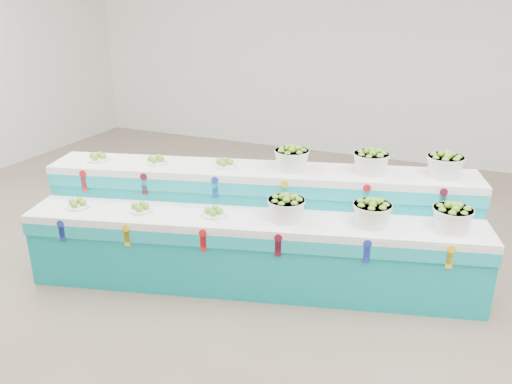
{
  "coord_description": "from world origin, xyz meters",
  "views": [
    {
      "loc": [
        1.8,
        -3.49,
        2.61
      ],
      "look_at": [
        0.04,
        0.63,
        0.87
      ],
      "focal_mm": 35.94,
      "sensor_mm": 36.0,
      "label": 1
    }
  ],
  "objects_px": {
    "plate_upper_mid": "(156,159)",
    "basket_upper_right": "(445,165)",
    "display_stand": "(256,227)",
    "basket_lower_left": "(286,208)"
  },
  "relations": [
    {
      "from": "plate_upper_mid",
      "to": "basket_lower_left",
      "type": "bearing_deg",
      "value": -6.08
    },
    {
      "from": "plate_upper_mid",
      "to": "basket_upper_right",
      "type": "height_order",
      "value": "basket_upper_right"
    },
    {
      "from": "basket_lower_left",
      "to": "display_stand",
      "type": "bearing_deg",
      "value": 154.79
    },
    {
      "from": "display_stand",
      "to": "basket_lower_left",
      "type": "bearing_deg",
      "value": -40.08
    },
    {
      "from": "plate_upper_mid",
      "to": "basket_upper_right",
      "type": "bearing_deg",
      "value": 14.88
    },
    {
      "from": "plate_upper_mid",
      "to": "basket_upper_right",
      "type": "xyz_separation_m",
      "value": [
        2.68,
        0.71,
        0.07
      ]
    },
    {
      "from": "display_stand",
      "to": "basket_lower_left",
      "type": "height_order",
      "value": "display_stand"
    },
    {
      "from": "display_stand",
      "to": "plate_upper_mid",
      "type": "xyz_separation_m",
      "value": [
        -1.08,
        -0.02,
        0.55
      ]
    },
    {
      "from": "display_stand",
      "to": "plate_upper_mid",
      "type": "distance_m",
      "value": 1.21
    },
    {
      "from": "plate_upper_mid",
      "to": "display_stand",
      "type": "bearing_deg",
      "value": 0.95
    }
  ]
}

